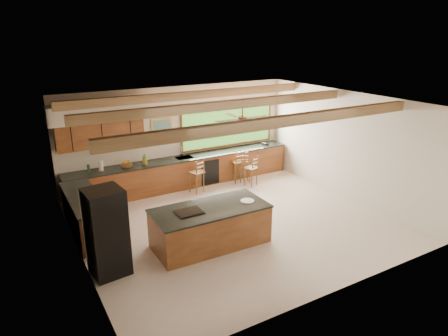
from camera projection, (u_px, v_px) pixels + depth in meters
ground at (235, 223)px, 9.87m from camera, size 7.20×7.20×0.00m
room_shell at (215, 132)px, 9.61m from camera, size 7.27×6.54×3.02m
counter_run at (164, 180)px, 11.40m from camera, size 7.12×3.10×1.25m
island at (210, 226)px, 8.78m from camera, size 2.55×1.23×0.90m
refrigerator at (107, 232)px, 7.58m from camera, size 0.75×0.73×1.75m
bar_stool_a at (197, 173)px, 11.57m from camera, size 0.45×0.45×1.02m
bar_stool_b at (239, 162)px, 12.37m from camera, size 0.41×0.41×1.10m
bar_stool_c at (242, 163)px, 12.45m from camera, size 0.45×0.45×1.05m
bar_stool_d at (252, 169)px, 12.10m from camera, size 0.44×0.44×0.94m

